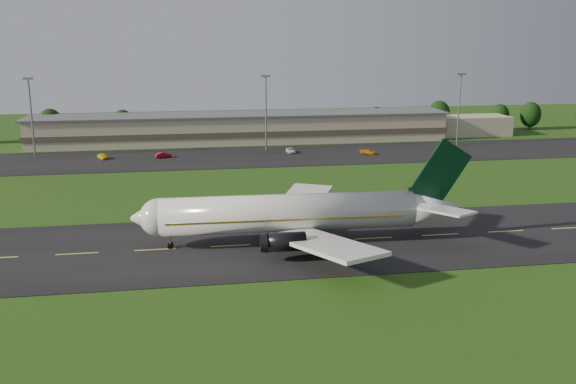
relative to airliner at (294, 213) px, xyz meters
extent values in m
plane|color=#1F4310|center=(1.43, 0.03, -4.66)|extent=(360.00, 360.00, 0.00)
cube|color=black|center=(1.43, 0.03, -4.61)|extent=(220.00, 30.00, 0.10)
cube|color=black|center=(1.43, 72.03, -4.61)|extent=(260.00, 30.00, 0.10)
cylinder|color=white|center=(-0.86, 0.03, 0.14)|extent=(38.15, 6.73, 5.60)
sphere|color=white|center=(-19.85, 0.59, 0.14)|extent=(5.60, 5.60, 5.60)
cone|color=white|center=(-21.85, 0.65, 0.14)|extent=(4.16, 5.49, 5.38)
cone|color=white|center=(21.63, -0.65, 0.14)|extent=(9.16, 5.75, 5.49)
cube|color=olive|center=(-1.36, 0.04, -0.21)|extent=(35.15, 6.68, 0.28)
cube|color=black|center=(-20.45, 0.61, 0.69)|extent=(2.09, 3.06, 0.65)
cube|color=white|center=(2.32, -11.07, -1.36)|extent=(13.67, 20.21, 2.20)
cube|color=white|center=(2.97, 10.92, -1.36)|extent=(14.54, 20.13, 2.20)
cube|color=white|center=(21.49, -5.64, 1.04)|extent=(7.35, 9.39, 0.91)
cube|color=white|center=(21.78, 4.35, 1.04)|extent=(7.69, 9.37, 0.91)
cube|color=black|center=(20.14, -0.60, 1.94)|extent=(5.01, 0.70, 3.00)
cube|color=black|center=(22.63, -0.68, 5.64)|extent=(9.44, 0.73, 10.55)
cylinder|color=black|center=(-2.59, -7.93, -1.76)|extent=(5.68, 2.87, 2.70)
cylinder|color=black|center=(-2.12, 8.07, -1.76)|extent=(5.68, 2.87, 2.70)
cube|color=#C3B195|center=(1.43, 96.03, -0.66)|extent=(120.00, 15.00, 8.00)
cube|color=#4C4438|center=(1.43, 96.03, -1.46)|extent=(121.00, 15.40, 1.60)
cube|color=#595B60|center=(1.43, 96.03, 3.49)|extent=(122.00, 16.00, 0.50)
cube|color=#C3B195|center=(71.43, 98.03, -1.66)|extent=(28.00, 11.00, 6.00)
cylinder|color=gray|center=(-53.57, 80.03, 5.34)|extent=(0.44, 0.44, 20.00)
cube|color=gray|center=(-53.57, 80.03, 15.44)|extent=(2.40, 1.20, 0.50)
cylinder|color=gray|center=(6.43, 80.03, 5.34)|extent=(0.44, 0.44, 20.00)
cube|color=gray|center=(6.43, 80.03, 15.44)|extent=(2.40, 1.20, 0.50)
cylinder|color=gray|center=(61.43, 80.03, 5.34)|extent=(0.44, 0.44, 20.00)
cube|color=gray|center=(61.43, 80.03, 15.44)|extent=(2.40, 1.20, 0.50)
cylinder|color=black|center=(-53.96, 104.92, -3.11)|extent=(0.56, 0.56, 3.11)
ellipsoid|color=black|center=(-53.96, 104.92, 0.69)|extent=(7.25, 7.25, 9.06)
cylinder|color=black|center=(-33.61, 107.32, -3.26)|extent=(0.56, 0.56, 2.81)
ellipsoid|color=black|center=(-33.61, 107.32, 0.18)|extent=(6.55, 6.55, 8.19)
cylinder|color=black|center=(44.84, 104.59, -3.29)|extent=(0.56, 0.56, 2.74)
ellipsoid|color=black|center=(44.84, 104.59, 0.05)|extent=(6.38, 6.38, 7.98)
cylinder|color=black|center=(66.69, 106.63, -3.08)|extent=(0.56, 0.56, 3.17)
ellipsoid|color=black|center=(66.69, 106.63, 0.79)|extent=(7.39, 7.39, 9.23)
cylinder|color=black|center=(87.76, 106.36, -3.30)|extent=(0.56, 0.56, 2.72)
ellipsoid|color=black|center=(87.76, 106.36, 0.01)|extent=(6.34, 6.34, 7.92)
cylinder|color=black|center=(98.89, 106.39, -3.23)|extent=(0.56, 0.56, 2.87)
ellipsoid|color=black|center=(98.89, 106.39, 0.28)|extent=(6.70, 6.70, 8.38)
imported|color=yellow|center=(-36.12, 74.55, -3.86)|extent=(3.39, 4.40, 1.40)
imported|color=maroon|center=(-21.00, 73.69, -3.88)|extent=(4.38, 2.79, 1.36)
imported|color=white|center=(12.41, 75.41, -3.94)|extent=(2.09, 4.46, 1.23)
imported|color=orange|center=(32.15, 69.72, -3.93)|extent=(4.66, 3.40, 1.25)
camera|label=1|loc=(-16.02, -90.91, 25.83)|focal=40.00mm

